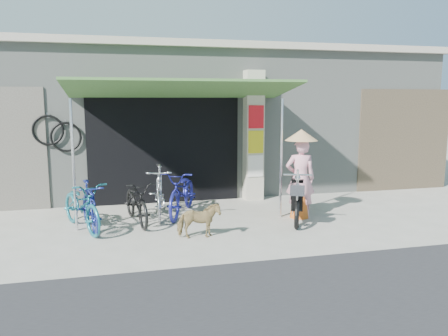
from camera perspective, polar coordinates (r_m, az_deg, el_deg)
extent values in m
plane|color=#A7A397|center=(7.96, 3.13, -8.17)|extent=(80.00, 80.00, 0.00)
cube|color=gray|center=(12.59, -3.53, 6.22)|extent=(12.00, 5.00, 3.50)
cube|color=#BEB4A3|center=(12.64, -3.61, 14.54)|extent=(12.30, 5.30, 0.16)
cube|color=black|center=(9.97, -7.75, 2.58)|extent=(3.40, 0.06, 2.50)
cube|color=black|center=(10.08, -7.67, -1.37)|extent=(3.06, 0.04, 1.10)
torus|color=black|center=(9.91, -19.95, 3.83)|extent=(0.65, 0.05, 0.65)
cylinder|color=silver|center=(9.91, -20.03, 5.68)|extent=(0.02, 0.02, 0.12)
torus|color=black|center=(9.95, -22.00, 4.60)|extent=(0.65, 0.05, 0.65)
cylinder|color=silver|center=(9.95, -22.09, 6.44)|extent=(0.02, 0.02, 0.12)
cube|color=beige|center=(10.23, 3.82, 4.20)|extent=(0.42, 0.42, 3.00)
cube|color=red|center=(10.00, 4.22, 6.67)|extent=(0.36, 0.02, 0.52)
cube|color=yellow|center=(10.04, 4.19, 3.42)|extent=(0.36, 0.02, 0.52)
cube|color=white|center=(10.11, 4.15, 0.26)|extent=(0.36, 0.02, 0.50)
cube|color=#3A672E|center=(9.03, -5.38, 10.23)|extent=(4.60, 1.88, 0.35)
cylinder|color=silver|center=(8.15, -19.06, 0.27)|extent=(0.05, 0.05, 2.36)
cylinder|color=silver|center=(8.69, 7.46, 1.19)|extent=(0.05, 0.05, 2.36)
cube|color=brown|center=(12.27, 22.47, 3.39)|extent=(2.60, 0.06, 2.60)
imported|color=#1A6876|center=(8.30, -18.07, -4.66)|extent=(1.24, 1.81, 0.90)
imported|color=navy|center=(8.22, -17.15, -4.81)|extent=(0.73, 1.53, 0.89)
imported|color=black|center=(8.50, -11.31, -4.31)|extent=(0.85, 1.67, 0.84)
imported|color=silver|center=(8.85, -8.40, -3.05)|extent=(0.68, 1.76, 1.03)
imported|color=navy|center=(8.95, -5.43, -3.15)|extent=(1.26, 1.90, 0.94)
imported|color=#9E8A53|center=(7.47, -3.32, -6.88)|extent=(0.74, 0.36, 0.61)
torus|color=black|center=(8.09, 9.47, -6.09)|extent=(0.29, 0.51, 0.52)
torus|color=black|center=(9.32, 9.50, -4.08)|extent=(0.29, 0.51, 0.52)
cube|color=black|center=(8.69, 9.50, -4.54)|extent=(0.57, 0.94, 0.10)
cube|color=black|center=(8.98, 9.54, -2.70)|extent=(0.45, 0.60, 0.33)
cube|color=black|center=(8.94, 9.58, -1.40)|extent=(0.43, 0.59, 0.09)
cube|color=black|center=(8.20, 9.54, -3.38)|extent=(0.24, 0.18, 0.55)
cylinder|color=silver|center=(7.96, 9.60, -0.88)|extent=(0.48, 0.23, 0.03)
cube|color=silver|center=(7.83, 9.56, -2.79)|extent=(0.31, 0.28, 0.20)
imported|color=pink|center=(8.77, 9.93, -1.35)|extent=(0.66, 0.52, 1.59)
cone|color=#C0561B|center=(8.89, 9.83, -4.93)|extent=(0.38, 0.38, 0.46)
cone|color=tan|center=(8.66, 10.08, 4.27)|extent=(0.64, 0.64, 0.22)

